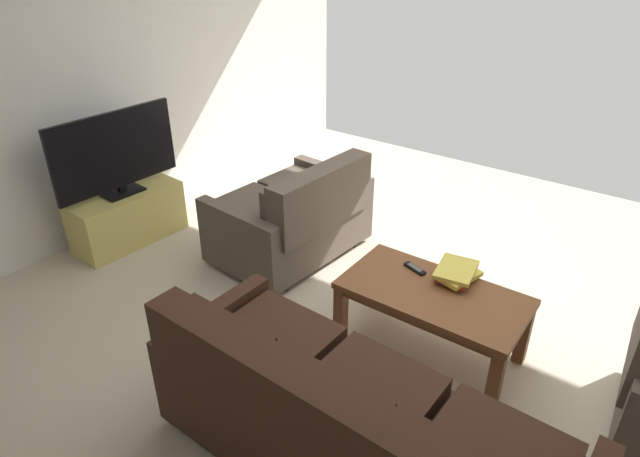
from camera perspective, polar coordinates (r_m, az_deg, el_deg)
The scene contains 9 objects.
ground_plane at distance 3.81m, azimuth 9.84°, elevation -10.11°, with size 5.81×5.95×0.01m, color beige.
wall_right at distance 5.01m, azimuth -20.88°, elevation 16.18°, with size 0.12×5.95×2.82m, color white.
sofa_main at distance 2.65m, azimuth 3.06°, elevation -20.28°, with size 2.04×0.88×0.87m.
loveseat_near at distance 4.32m, azimuth -2.67°, elevation 1.30°, with size 0.91×1.24×0.84m.
coffee_table at distance 3.40m, azimuth 11.67°, elevation -7.38°, with size 1.10×0.58×0.46m.
tv_stand at distance 4.88m, azimuth -19.43°, elevation 1.16°, with size 0.44×0.93×0.45m.
flat_tv at distance 4.65m, azimuth -20.58°, elevation 7.43°, with size 0.22×1.06×0.68m.
book_stack at distance 3.47m, azimuth 14.07°, elevation -4.56°, with size 0.27×0.32×0.08m.
tv_remote at distance 3.53m, azimuth 9.85°, elevation -4.13°, with size 0.17×0.09×0.02m.
Camera 1 is at (-1.18, 2.72, 2.38)m, focal length 30.70 mm.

